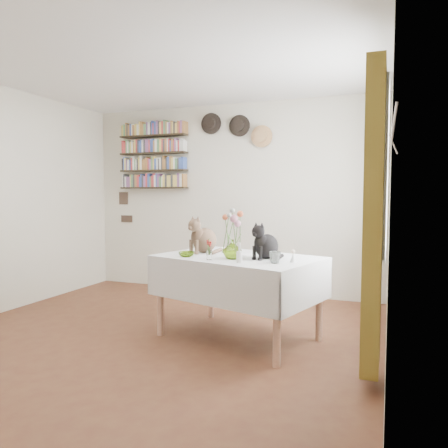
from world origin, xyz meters
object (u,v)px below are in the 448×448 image
at_px(tabby_cat, 205,234).
at_px(dining_table, 238,277).
at_px(black_cat, 267,240).
at_px(flower_vase, 232,249).
at_px(bookshelf_unit, 154,156).

bearing_deg(tabby_cat, dining_table, 3.11).
bearing_deg(black_cat, flower_vase, -128.65).
bearing_deg(bookshelf_unit, tabby_cat, -47.06).
bearing_deg(tabby_cat, black_cat, 8.26).
distance_m(dining_table, black_cat, 0.45).
bearing_deg(dining_table, bookshelf_unit, 137.31).
height_order(tabby_cat, bookshelf_unit, bookshelf_unit).
bearing_deg(bookshelf_unit, flower_vase, -45.42).
distance_m(tabby_cat, black_cat, 0.69).
distance_m(black_cat, bookshelf_unit, 2.88).
distance_m(dining_table, flower_vase, 0.32).
relative_size(dining_table, bookshelf_unit, 1.60).
distance_m(dining_table, tabby_cat, 0.55).
bearing_deg(black_cat, dining_table, -163.57).
bearing_deg(bookshelf_unit, black_cat, -39.28).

